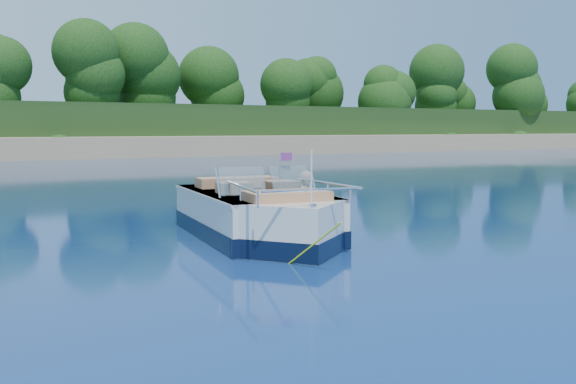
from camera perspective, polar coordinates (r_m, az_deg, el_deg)
ground at (r=12.97m, az=5.10°, el=-3.77°), size 160.00×160.00×0.00m
shoreline at (r=74.71m, az=-23.59°, el=4.35°), size 170.00×59.00×6.00m
treeline at (r=52.22m, az=-21.30°, el=9.08°), size 150.00×7.12×8.19m
motorboat at (r=12.30m, az=-2.44°, el=-2.41°), size 2.64×6.12×2.04m
tow_tube at (r=14.62m, az=1.72°, el=-2.30°), size 1.44×1.44×0.37m
boy at (r=14.58m, az=1.23°, el=-2.70°), size 0.76×0.96×1.73m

